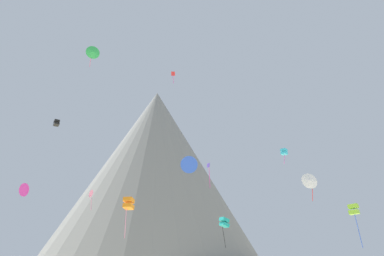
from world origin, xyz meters
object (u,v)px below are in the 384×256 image
at_px(kite_magenta_low, 25,190).
at_px(kite_indigo_mid, 209,171).
at_px(kite_white_low, 310,181).
at_px(kite_red_high, 173,75).
at_px(kite_blue_low, 189,165).
at_px(kite_lime_low, 354,210).
at_px(kite_cyan_mid, 284,152).
at_px(kite_pink_low, 91,194).
at_px(kite_orange_low, 129,204).
at_px(rock_massif, 156,176).
at_px(kite_teal_low, 224,222).
at_px(kite_green_high, 93,52).
at_px(kite_black_mid, 57,123).

distance_m(kite_magenta_low, kite_indigo_mid, 30.56).
distance_m(kite_white_low, kite_red_high, 41.11).
height_order(kite_blue_low, kite_lime_low, kite_blue_low).
relative_size(kite_blue_low, kite_lime_low, 0.46).
bearing_deg(kite_blue_low, kite_cyan_mid, -131.74).
relative_size(kite_blue_low, kite_indigo_mid, 0.56).
height_order(kite_indigo_mid, kite_red_high, kite_red_high).
distance_m(kite_pink_low, kite_orange_low, 8.26).
xyz_separation_m(rock_massif, kite_orange_low, (8.21, -75.15, -19.78)).
height_order(rock_massif, kite_teal_low, rock_massif).
distance_m(kite_green_high, kite_indigo_mid, 28.21).
distance_m(kite_pink_low, kite_red_high, 36.17).
bearing_deg(kite_indigo_mid, kite_pink_low, 99.28).
xyz_separation_m(kite_white_low, kite_teal_low, (-12.70, 9.79, -5.28)).
bearing_deg(kite_white_low, kite_lime_low, -70.23).
height_order(rock_massif, kite_red_high, rock_massif).
relative_size(kite_pink_low, kite_cyan_mid, 0.93).
bearing_deg(kite_magenta_low, kite_black_mid, -110.46).
xyz_separation_m(kite_lime_low, kite_indigo_mid, (-18.75, 13.20, 8.27)).
relative_size(kite_magenta_low, kite_cyan_mid, 0.64).
bearing_deg(kite_teal_low, kite_white_low, 17.73).
bearing_deg(kite_red_high, rock_massif, 129.22).
bearing_deg(kite_cyan_mid, kite_red_high, 49.57).
distance_m(kite_magenta_low, kite_lime_low, 49.44).
distance_m(kite_lime_low, kite_indigo_mid, 24.37).
xyz_separation_m(kite_white_low, kite_pink_low, (-33.86, 1.30, -1.49)).
relative_size(kite_cyan_mid, kite_teal_low, 0.68).
distance_m(kite_cyan_mid, kite_lime_low, 34.37).
bearing_deg(kite_lime_low, kite_pink_low, 112.39).
bearing_deg(kite_orange_low, kite_black_mid, 166.14).
distance_m(kite_white_low, kite_orange_low, 27.17).
xyz_separation_m(kite_black_mid, kite_orange_low, (15.88, -7.44, -15.53)).
bearing_deg(kite_white_low, kite_pink_low, 166.90).
distance_m(kite_magenta_low, kite_orange_low, 19.00).
distance_m(kite_teal_low, kite_lime_low, 22.64).
relative_size(kite_pink_low, kite_black_mid, 2.42).
height_order(kite_white_low, kite_cyan_mid, kite_cyan_mid).
bearing_deg(rock_massif, kite_lime_low, -63.87).
bearing_deg(kite_orange_low, kite_cyan_mid, 54.43).
distance_m(kite_green_high, kite_lime_low, 45.96).
relative_size(kite_lime_low, kite_indigo_mid, 1.23).
relative_size(kite_magenta_low, kite_indigo_mid, 0.50).
relative_size(kite_white_low, kite_red_high, 1.45).
bearing_deg(kite_red_high, kite_black_mid, -118.31).
bearing_deg(kite_magenta_low, kite_cyan_mid, -136.49).
height_order(rock_massif, kite_black_mid, rock_massif).
bearing_deg(kite_red_high, kite_teal_low, -12.96).
distance_m(kite_black_mid, kite_lime_low, 50.45).
bearing_deg(kite_indigo_mid, kite_lime_low, -133.48).
height_order(rock_massif, kite_orange_low, rock_massif).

